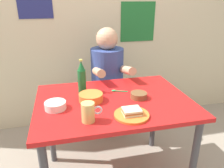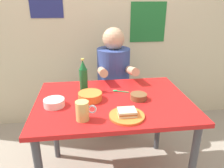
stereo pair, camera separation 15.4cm
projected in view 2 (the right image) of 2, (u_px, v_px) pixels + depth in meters
wall_back at (100, 10)px, 2.32m from camera, size 4.40×0.09×2.60m
dining_table at (113, 111)px, 1.60m from camera, size 1.10×0.80×0.74m
stool at (113, 106)px, 2.30m from camera, size 0.34×0.34×0.45m
person_seated at (114, 69)px, 2.13m from camera, size 0.33×0.56×0.72m
plate_orange at (127, 116)px, 1.33m from camera, size 0.22×0.22×0.01m
sandwich at (127, 112)px, 1.32m from camera, size 0.11×0.09×0.04m
beer_mug at (83, 111)px, 1.28m from camera, size 0.13×0.08×0.12m
beer_bottle at (83, 77)px, 1.66m from camera, size 0.06×0.06×0.26m
condiment_bowl_brown at (139, 96)px, 1.56m from camera, size 0.12×0.12×0.04m
soup_bowl_orange at (90, 96)px, 1.55m from camera, size 0.17×0.17×0.05m
rice_bowl_white at (54, 102)px, 1.46m from camera, size 0.14×0.14×0.05m
spoon at (118, 91)px, 1.69m from camera, size 0.12×0.06×0.01m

